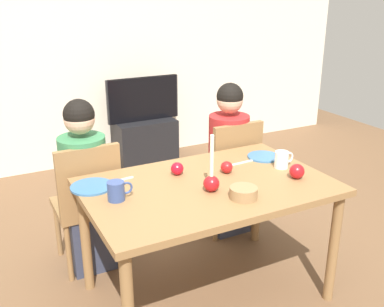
# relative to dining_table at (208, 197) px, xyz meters

# --- Properties ---
(ground_plane) EXTENTS (7.68, 7.68, 0.00)m
(ground_plane) POSITION_rel_dining_table_xyz_m (0.00, 0.00, -0.67)
(ground_plane) COLOR brown
(back_wall) EXTENTS (6.40, 0.10, 2.60)m
(back_wall) POSITION_rel_dining_table_xyz_m (0.00, 2.60, 0.63)
(back_wall) COLOR beige
(back_wall) RESTS_ON ground
(dining_table) EXTENTS (1.40, 0.90, 0.75)m
(dining_table) POSITION_rel_dining_table_xyz_m (0.00, 0.00, 0.00)
(dining_table) COLOR olive
(dining_table) RESTS_ON ground
(chair_left) EXTENTS (0.40, 0.40, 0.90)m
(chair_left) POSITION_rel_dining_table_xyz_m (-0.56, 0.61, -0.15)
(chair_left) COLOR olive
(chair_left) RESTS_ON ground
(chair_right) EXTENTS (0.40, 0.40, 0.90)m
(chair_right) POSITION_rel_dining_table_xyz_m (0.53, 0.61, -0.15)
(chair_right) COLOR olive
(chair_right) RESTS_ON ground
(person_left_child) EXTENTS (0.30, 0.30, 1.17)m
(person_left_child) POSITION_rel_dining_table_xyz_m (-0.56, 0.64, -0.10)
(person_left_child) COLOR #33384C
(person_left_child) RESTS_ON ground
(person_right_child) EXTENTS (0.30, 0.30, 1.17)m
(person_right_child) POSITION_rel_dining_table_xyz_m (0.53, 0.64, -0.10)
(person_right_child) COLOR #33384C
(person_right_child) RESTS_ON ground
(tv_stand) EXTENTS (0.64, 0.40, 0.48)m
(tv_stand) POSITION_rel_dining_table_xyz_m (0.50, 2.30, -0.43)
(tv_stand) COLOR black
(tv_stand) RESTS_ON ground
(tv) EXTENTS (0.79, 0.05, 0.46)m
(tv) POSITION_rel_dining_table_xyz_m (0.50, 2.30, 0.04)
(tv) COLOR black
(tv) RESTS_ON tv_stand
(candle_centerpiece) EXTENTS (0.09, 0.09, 0.33)m
(candle_centerpiece) POSITION_rel_dining_table_xyz_m (-0.03, -0.09, 0.15)
(candle_centerpiece) COLOR red
(candle_centerpiece) RESTS_ON dining_table
(plate_left) EXTENTS (0.24, 0.24, 0.01)m
(plate_left) POSITION_rel_dining_table_xyz_m (-0.61, 0.26, 0.09)
(plate_left) COLOR teal
(plate_left) RESTS_ON dining_table
(plate_right) EXTENTS (0.21, 0.21, 0.01)m
(plate_right) POSITION_rel_dining_table_xyz_m (0.54, 0.20, 0.09)
(plate_right) COLOR teal
(plate_right) RESTS_ON dining_table
(mug_left) EXTENTS (0.14, 0.09, 0.10)m
(mug_left) POSITION_rel_dining_table_xyz_m (-0.53, 0.04, 0.14)
(mug_left) COLOR #33477F
(mug_left) RESTS_ON dining_table
(mug_right) EXTENTS (0.13, 0.09, 0.10)m
(mug_right) POSITION_rel_dining_table_xyz_m (0.53, 0.01, 0.14)
(mug_right) COLOR white
(mug_right) RESTS_ON dining_table
(fork_left) EXTENTS (0.18, 0.03, 0.01)m
(fork_left) POSITION_rel_dining_table_xyz_m (-0.44, 0.27, 0.09)
(fork_left) COLOR silver
(fork_left) RESTS_ON dining_table
(fork_right) EXTENTS (0.18, 0.02, 0.01)m
(fork_right) POSITION_rel_dining_table_xyz_m (0.36, 0.18, 0.09)
(fork_right) COLOR silver
(fork_right) RESTS_ON dining_table
(bowl_walnuts) EXTENTS (0.15, 0.15, 0.06)m
(bowl_walnuts) POSITION_rel_dining_table_xyz_m (0.08, -0.25, 0.11)
(bowl_walnuts) COLOR #99754C
(bowl_walnuts) RESTS_ON dining_table
(apple_near_candle) EXTENTS (0.08, 0.08, 0.08)m
(apple_near_candle) POSITION_rel_dining_table_xyz_m (-0.10, 0.20, 0.12)
(apple_near_candle) COLOR red
(apple_near_candle) RESTS_ON dining_table
(apple_by_left_plate) EXTENTS (0.07, 0.07, 0.07)m
(apple_by_left_plate) POSITION_rel_dining_table_xyz_m (0.18, 0.09, 0.12)
(apple_by_left_plate) COLOR #AE1719
(apple_by_left_plate) RESTS_ON dining_table
(apple_by_right_mug) EXTENTS (0.09, 0.09, 0.09)m
(apple_by_right_mug) POSITION_rel_dining_table_xyz_m (0.50, -0.17, 0.13)
(apple_by_right_mug) COLOR #B61419
(apple_by_right_mug) RESTS_ON dining_table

